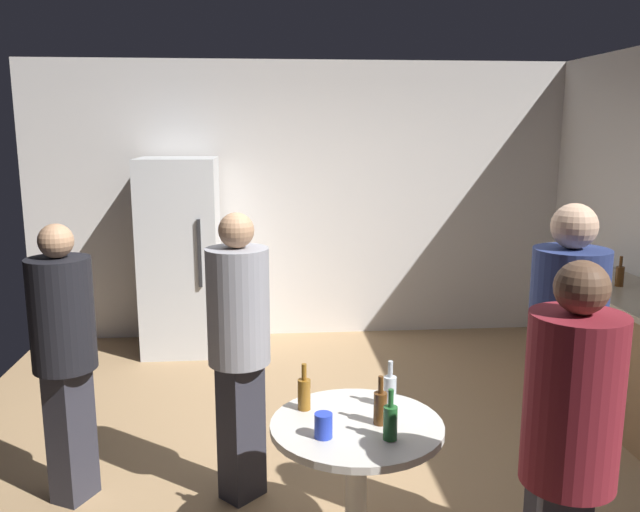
# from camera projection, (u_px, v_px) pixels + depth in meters

# --- Properties ---
(ground_plane) EXTENTS (5.20, 5.20, 0.10)m
(ground_plane) POSITION_uv_depth(u_px,v_px,m) (325.00, 467.00, 4.11)
(ground_plane) COLOR #9E7C56
(wall_back) EXTENTS (5.32, 0.06, 2.70)m
(wall_back) POSITION_uv_depth(u_px,v_px,m) (301.00, 201.00, 6.41)
(wall_back) COLOR silver
(wall_back) RESTS_ON ground_plane
(refrigerator) EXTENTS (0.70, 0.68, 1.80)m
(refrigerator) POSITION_uv_depth(u_px,v_px,m) (181.00, 256.00, 5.98)
(refrigerator) COLOR silver
(refrigerator) RESTS_ON ground_plane
(kitchen_counter) EXTENTS (0.64, 1.77, 0.90)m
(kitchen_counter) POSITION_uv_depth(u_px,v_px,m) (625.00, 351.00, 4.78)
(kitchen_counter) COLOR olive
(kitchen_counter) RESTS_ON ground_plane
(beer_bottle_on_counter) EXTENTS (0.06, 0.06, 0.23)m
(beer_bottle_on_counter) POSITION_uv_depth(u_px,v_px,m) (620.00, 275.00, 4.84)
(beer_bottle_on_counter) COLOR #593314
(beer_bottle_on_counter) RESTS_ON kitchen_counter
(foreground_table) EXTENTS (0.80, 0.80, 0.73)m
(foreground_table) POSITION_uv_depth(u_px,v_px,m) (357.00, 444.00, 3.00)
(foreground_table) COLOR beige
(foreground_table) RESTS_ON ground_plane
(beer_bottle_amber) EXTENTS (0.06, 0.06, 0.23)m
(beer_bottle_amber) POSITION_uv_depth(u_px,v_px,m) (304.00, 393.00, 3.10)
(beer_bottle_amber) COLOR #8C5919
(beer_bottle_amber) RESTS_ON foreground_table
(beer_bottle_brown) EXTENTS (0.06, 0.06, 0.23)m
(beer_bottle_brown) POSITION_uv_depth(u_px,v_px,m) (380.00, 407.00, 2.95)
(beer_bottle_brown) COLOR #593314
(beer_bottle_brown) RESTS_ON foreground_table
(beer_bottle_green) EXTENTS (0.06, 0.06, 0.23)m
(beer_bottle_green) POSITION_uv_depth(u_px,v_px,m) (390.00, 421.00, 2.81)
(beer_bottle_green) COLOR #26662D
(beer_bottle_green) RESTS_ON foreground_table
(beer_bottle_clear) EXTENTS (0.06, 0.06, 0.23)m
(beer_bottle_clear) POSITION_uv_depth(u_px,v_px,m) (390.00, 390.00, 3.14)
(beer_bottle_clear) COLOR silver
(beer_bottle_clear) RESTS_ON foreground_table
(plastic_cup_blue) EXTENTS (0.08, 0.08, 0.11)m
(plastic_cup_blue) POSITION_uv_depth(u_px,v_px,m) (323.00, 425.00, 2.83)
(plastic_cup_blue) COLOR blue
(plastic_cup_blue) RESTS_ON foreground_table
(person_in_maroon_shirt) EXTENTS (0.43, 0.43, 1.62)m
(person_in_maroon_shirt) POSITION_uv_depth(u_px,v_px,m) (569.00, 444.00, 2.34)
(person_in_maroon_shirt) COLOR #2D2D38
(person_in_maroon_shirt) RESTS_ON ground_plane
(person_in_gray_shirt) EXTENTS (0.48, 0.48, 1.63)m
(person_in_gray_shirt) POSITION_uv_depth(u_px,v_px,m) (239.00, 336.00, 3.53)
(person_in_gray_shirt) COLOR #2D2D38
(person_in_gray_shirt) RESTS_ON ground_plane
(person_in_black_shirt) EXTENTS (0.46, 0.46, 1.57)m
(person_in_black_shirt) POSITION_uv_depth(u_px,v_px,m) (64.00, 344.00, 3.51)
(person_in_black_shirt) COLOR #2D2D38
(person_in_black_shirt) RESTS_ON ground_plane
(person_in_navy_shirt) EXTENTS (0.41, 0.41, 1.74)m
(person_in_navy_shirt) POSITION_uv_depth(u_px,v_px,m) (564.00, 359.00, 2.98)
(person_in_navy_shirt) COLOR #2D2D38
(person_in_navy_shirt) RESTS_ON ground_plane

